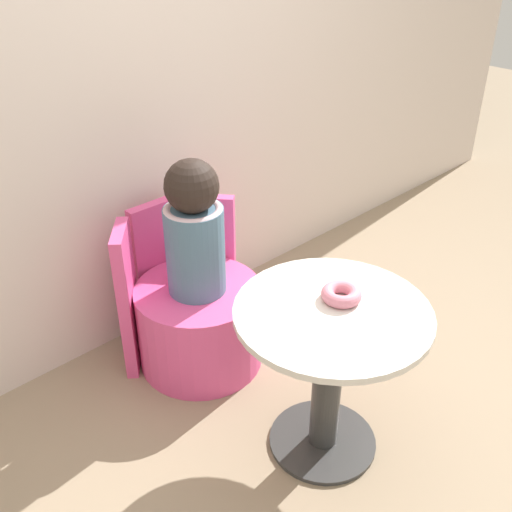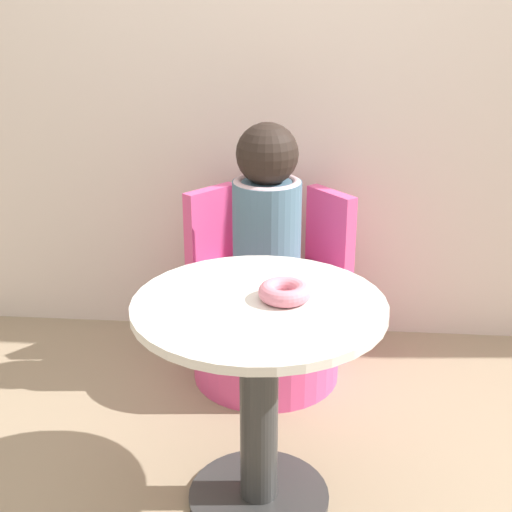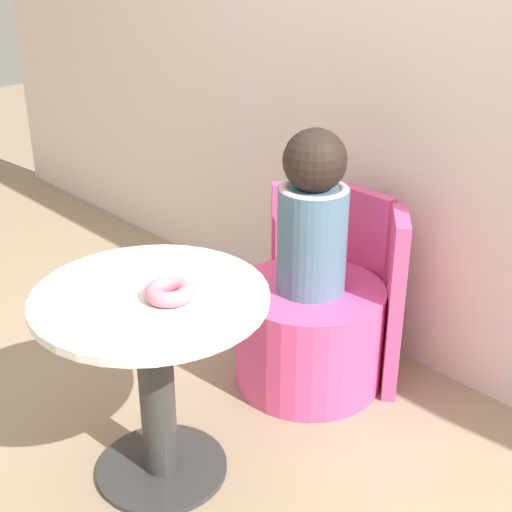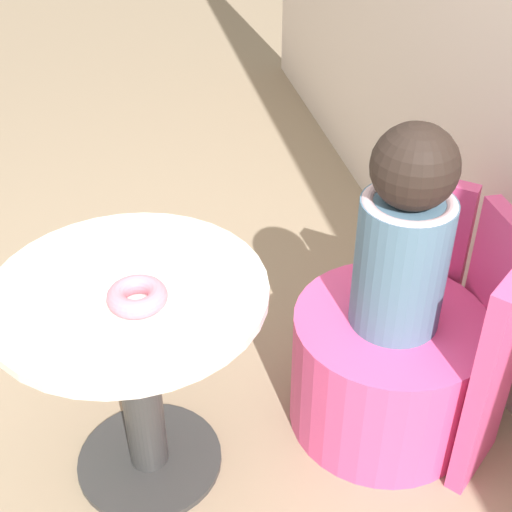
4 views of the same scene
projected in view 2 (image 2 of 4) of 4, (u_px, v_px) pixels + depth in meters
The scene contains 7 objects.
ground_plane at pixel (281, 499), 2.08m from camera, with size 12.00×12.00×0.00m, color gray.
back_wall at pixel (301, 40), 2.69m from camera, with size 6.00×0.06×2.40m.
round_table at pixel (259, 368), 1.93m from camera, with size 0.67×0.67×0.63m.
tub_chair at pixel (266, 329), 2.67m from camera, with size 0.55×0.55×0.38m.
booth_backrest at pixel (271, 270), 2.83m from camera, with size 0.65×0.24×0.68m.
child_figure at pixel (267, 208), 2.50m from camera, with size 0.24×0.24×0.58m.
donut at pixel (285, 292), 1.86m from camera, with size 0.14×0.14×0.04m.
Camera 2 is at (0.07, -1.68, 1.42)m, focal length 50.00 mm.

